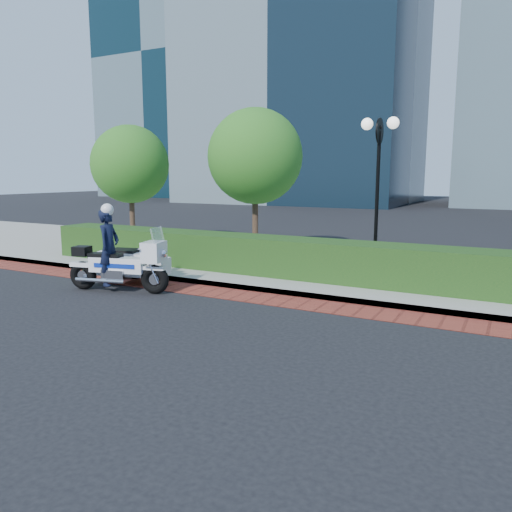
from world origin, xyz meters
The scene contains 9 objects.
ground centered at (0.00, 0.00, 0.00)m, with size 120.00×120.00×0.00m, color black.
brick_strip centered at (0.00, 1.50, 0.01)m, with size 60.00×1.00×0.01m, color maroon.
sidewalk centered at (0.00, 6.00, 0.07)m, with size 60.00×8.00×0.15m, color gray.
hedge_main centered at (0.00, 3.60, 0.65)m, with size 18.00×1.20×1.00m, color black.
lamppost centered at (1.00, 5.20, 2.96)m, with size 1.02×0.70×4.21m.
tree_a centered at (-9.00, 6.50, 3.22)m, with size 3.00×3.00×4.58m.
tree_b centered at (-3.50, 6.50, 3.43)m, with size 3.20×3.20×4.89m.
tower_far_left centered at (-36.00, 46.00, 17.00)m, with size 16.00×14.00×34.00m, color black.
police_motorcycle centered at (-4.27, 0.80, 0.74)m, with size 2.65×1.91×2.16m.
Camera 1 is at (4.55, -8.51, 2.86)m, focal length 35.00 mm.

